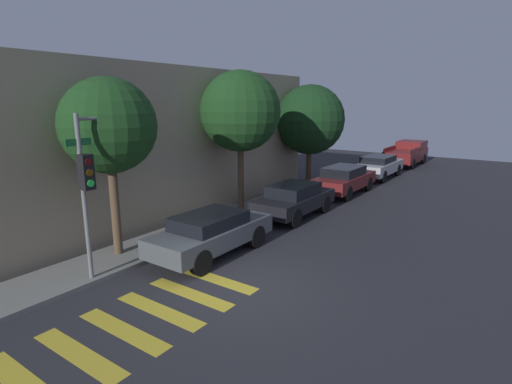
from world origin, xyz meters
TOP-DOWN VIEW (x-y plane):
  - ground_plane at (0.00, 0.00)m, footprint 60.00×60.00m
  - sidewalk at (0.00, 4.16)m, footprint 26.00×1.93m
  - building_row at (0.00, 8.53)m, footprint 26.00×6.00m
  - crosswalk at (-3.00, 0.80)m, footprint 6.56×2.60m
  - traffic_light_pole at (-1.60, 3.36)m, footprint 2.11×0.56m
  - sedan_near_corner at (1.36, 2.10)m, footprint 4.37×1.76m
  - sedan_middle at (6.61, 2.10)m, footprint 4.24×1.77m
  - sedan_far_end at (11.85, 2.10)m, footprint 4.61×1.84m
  - sedan_tail_of_row at (17.32, 2.10)m, footprint 4.69×1.84m
  - pickup_truck at (23.95, 2.10)m, footprint 5.27×2.09m
  - tree_near_corner at (-0.47, 4.36)m, footprint 2.81×2.81m
  - tree_midblock at (5.88, 4.36)m, footprint 3.37×3.37m
  - tree_far_end at (12.15, 4.36)m, footprint 3.77×3.77m

SIDE VIEW (x-z plane):
  - ground_plane at x=0.00m, z-range 0.00..0.00m
  - crosswalk at x=-3.00m, z-range 0.00..0.00m
  - sidewalk at x=0.00m, z-range 0.00..0.14m
  - sedan_near_corner at x=1.36m, z-range 0.07..1.44m
  - sedan_middle at x=6.61m, z-range 0.06..1.48m
  - sedan_tail_of_row at x=17.32m, z-range 0.07..1.50m
  - sedan_far_end at x=11.85m, z-range 0.06..1.53m
  - pickup_truck at x=23.95m, z-range 0.04..1.78m
  - building_row at x=0.00m, z-range 0.00..6.14m
  - traffic_light_pole at x=-1.60m, z-range 0.90..5.40m
  - tree_far_end at x=12.15m, z-range 0.94..6.63m
  - tree_near_corner at x=-0.47m, z-range 1.32..6.82m
  - tree_midblock at x=5.88m, z-range 1.33..7.39m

